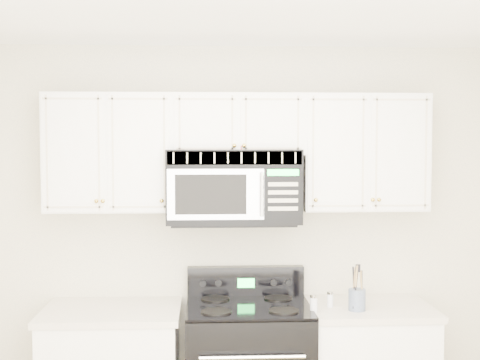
{
  "coord_description": "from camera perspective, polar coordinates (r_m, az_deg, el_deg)",
  "views": [
    {
      "loc": [
        -0.21,
        -2.73,
        1.97
      ],
      "look_at": [
        0.0,
        1.3,
        1.73
      ],
      "focal_mm": 50.0,
      "sensor_mm": 36.0,
      "label": 1
    }
  ],
  "objects": [
    {
      "name": "room",
      "position": [
        2.82,
        1.39,
        -10.41
      ],
      "size": [
        3.51,
        3.51,
        2.61
      ],
      "color": "brown",
      "rests_on": "ground"
    },
    {
      "name": "upper_cabinets",
      "position": [
        4.32,
        -0.2,
        2.88
      ],
      "size": [
        2.44,
        0.37,
        0.75
      ],
      "color": "white",
      "rests_on": "ground"
    },
    {
      "name": "microwave",
      "position": [
        4.27,
        -0.58,
        -0.48
      ],
      "size": [
        0.84,
        0.47,
        0.47
      ],
      "color": "black",
      "rests_on": "ground"
    },
    {
      "name": "utensil_crock",
      "position": [
        4.26,
        9.96,
        -9.92
      ],
      "size": [
        0.11,
        0.11,
        0.29
      ],
      "color": "slate",
      "rests_on": "base_cabinet_right"
    },
    {
      "name": "shaker_salt",
      "position": [
        4.17,
        6.31,
        -10.43
      ],
      "size": [
        0.05,
        0.05,
        0.11
      ],
      "color": "silver",
      "rests_on": "base_cabinet_right"
    },
    {
      "name": "shaker_pepper",
      "position": [
        4.33,
        7.7,
        -10.04
      ],
      "size": [
        0.04,
        0.04,
        0.1
      ],
      "color": "silver",
      "rests_on": "base_cabinet_right"
    }
  ]
}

